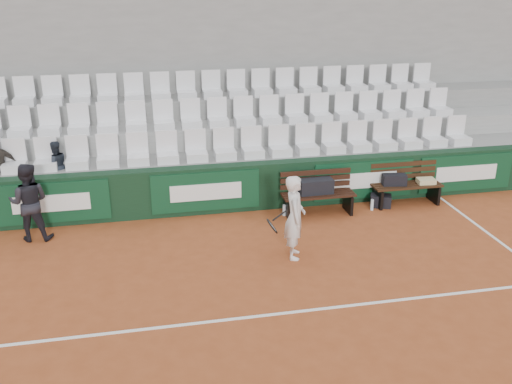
# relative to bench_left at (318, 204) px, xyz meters

# --- Properties ---
(ground) EXTENTS (80.00, 80.00, 0.00)m
(ground) POSITION_rel_bench_left_xyz_m (-2.07, -3.43, -0.23)
(ground) COLOR #9D4823
(ground) RESTS_ON ground
(court_baseline) EXTENTS (18.00, 0.06, 0.01)m
(court_baseline) POSITION_rel_bench_left_xyz_m (-2.07, -3.43, -0.22)
(court_baseline) COLOR white
(court_baseline) RESTS_ON ground
(back_barrier) EXTENTS (18.00, 0.34, 1.00)m
(back_barrier) POSITION_rel_bench_left_xyz_m (-2.00, 0.56, 0.28)
(back_barrier) COLOR black
(back_barrier) RESTS_ON ground
(grandstand_tier_front) EXTENTS (18.00, 0.95, 1.00)m
(grandstand_tier_front) POSITION_rel_bench_left_xyz_m (-2.07, 1.20, 0.28)
(grandstand_tier_front) COLOR gray
(grandstand_tier_front) RESTS_ON ground
(grandstand_tier_mid) EXTENTS (18.00, 0.95, 1.45)m
(grandstand_tier_mid) POSITION_rel_bench_left_xyz_m (-2.07, 2.15, 0.50)
(grandstand_tier_mid) COLOR #979794
(grandstand_tier_mid) RESTS_ON ground
(grandstand_tier_back) EXTENTS (18.00, 0.95, 1.90)m
(grandstand_tier_back) POSITION_rel_bench_left_xyz_m (-2.07, 3.10, 0.72)
(grandstand_tier_back) COLOR gray
(grandstand_tier_back) RESTS_ON ground
(grandstand_rear_wall) EXTENTS (18.00, 0.30, 4.40)m
(grandstand_rear_wall) POSITION_rel_bench_left_xyz_m (-2.07, 3.72, 1.98)
(grandstand_rear_wall) COLOR gray
(grandstand_rear_wall) RESTS_ON ground
(seat_row_front) EXTENTS (11.90, 0.44, 0.63)m
(seat_row_front) POSITION_rel_bench_left_xyz_m (-2.07, 1.02, 1.09)
(seat_row_front) COLOR silver
(seat_row_front) RESTS_ON grandstand_tier_front
(seat_row_mid) EXTENTS (11.90, 0.44, 0.63)m
(seat_row_mid) POSITION_rel_bench_left_xyz_m (-2.07, 1.97, 1.54)
(seat_row_mid) COLOR silver
(seat_row_mid) RESTS_ON grandstand_tier_mid
(seat_row_back) EXTENTS (11.90, 0.44, 0.63)m
(seat_row_back) POSITION_rel_bench_left_xyz_m (-2.07, 2.92, 1.99)
(seat_row_back) COLOR silver
(seat_row_back) RESTS_ON grandstand_tier_back
(bench_left) EXTENTS (1.50, 0.56, 0.45)m
(bench_left) POSITION_rel_bench_left_xyz_m (0.00, 0.00, 0.00)
(bench_left) COLOR black
(bench_left) RESTS_ON ground
(bench_right) EXTENTS (1.50, 0.56, 0.45)m
(bench_right) POSITION_rel_bench_left_xyz_m (2.02, 0.15, 0.00)
(bench_right) COLOR #351D0F
(bench_right) RESTS_ON ground
(sports_bag_left) EXTENTS (0.70, 0.32, 0.30)m
(sports_bag_left) POSITION_rel_bench_left_xyz_m (-0.05, 0.05, 0.37)
(sports_bag_left) COLOR black
(sports_bag_left) RESTS_ON bench_left
(sports_bag_right) EXTENTS (0.53, 0.31, 0.23)m
(sports_bag_right) POSITION_rel_bench_left_xyz_m (1.73, 0.18, 0.34)
(sports_bag_right) COLOR black
(sports_bag_right) RESTS_ON bench_right
(towel) EXTENTS (0.39, 0.30, 0.10)m
(towel) POSITION_rel_bench_left_xyz_m (2.45, 0.14, 0.28)
(towel) COLOR #CDBB84
(towel) RESTS_ON bench_right
(sports_bag_ground) EXTENTS (0.50, 0.40, 0.26)m
(sports_bag_ground) POSITION_rel_bench_left_xyz_m (1.43, 0.12, -0.09)
(sports_bag_ground) COLOR black
(sports_bag_ground) RESTS_ON ground
(water_bottle_near) EXTENTS (0.07, 0.07, 0.24)m
(water_bottle_near) POSITION_rel_bench_left_xyz_m (-0.70, 0.06, -0.11)
(water_bottle_near) COLOR silver
(water_bottle_near) RESTS_ON ground
(water_bottle_far) EXTENTS (0.07, 0.07, 0.24)m
(water_bottle_far) POSITION_rel_bench_left_xyz_m (1.18, -0.03, -0.11)
(water_bottle_far) COLOR silver
(water_bottle_far) RESTS_ON ground
(tennis_player) EXTENTS (0.73, 0.61, 1.51)m
(tennis_player) POSITION_rel_bench_left_xyz_m (-0.97, -1.71, 0.53)
(tennis_player) COLOR silver
(tennis_player) RESTS_ON ground
(ball_kid) EXTENTS (0.77, 0.62, 1.49)m
(ball_kid) POSITION_rel_bench_left_xyz_m (-5.58, -0.06, 0.52)
(ball_kid) COLOR black
(ball_kid) RESTS_ON ground
(spectator_c) EXTENTS (0.60, 0.54, 1.01)m
(spectator_c) POSITION_rel_bench_left_xyz_m (-5.20, 1.07, 1.28)
(spectator_c) COLOR #1D232C
(spectator_c) RESTS_ON grandstand_tier_front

